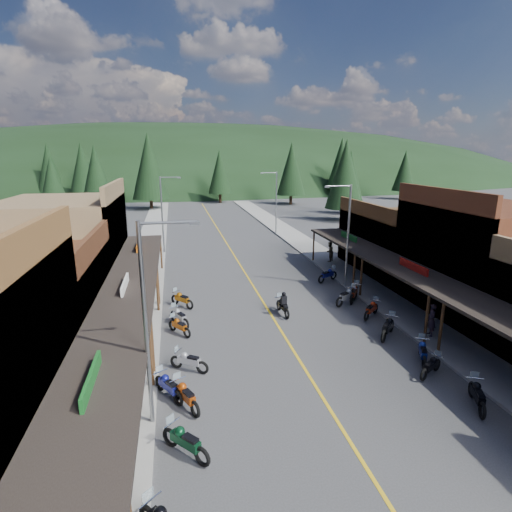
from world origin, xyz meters
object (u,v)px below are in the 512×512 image
streetlight_2 (347,231)px  bike_east_6 (423,351)px  pine_4 (291,169)px  bike_west_10 (182,299)px  bike_west_9 (179,316)px  pedestrian_east_a (432,320)px  shop_west_2 (25,305)px  bike_west_6 (168,385)px  bike_west_4 (185,440)px  bike_east_5 (431,366)px  bike_east_7 (388,327)px  bike_east_10 (354,292)px  pine_1 (83,169)px  bike_west_8 (179,325)px  pine_8 (53,186)px  pine_10 (96,175)px  rider_on_bike (283,305)px  shop_west_3 (68,246)px  shop_east_2 (484,259)px  pine_9 (350,177)px  streetlight_0 (149,317)px  pine_5 (341,163)px  pine_6 (405,171)px  streetlight_3 (275,200)px  bike_east_4 (478,394)px  pine_2 (149,166)px  bike_east_11 (328,274)px  bike_east_8 (371,309)px  shop_east_3 (401,243)px  pine_11 (345,174)px  pine_7 (49,168)px  bike_west_7 (189,360)px  bike_east_9 (347,296)px  bike_west_5 (185,394)px

streetlight_2 → bike_east_6: 12.45m
pine_4 → bike_west_10: pine_4 is taller
bike_west_9 → pedestrian_east_a: pedestrian_east_a is taller
shop_west_2 → bike_west_6: size_ratio=5.16×
bike_west_4 → bike_east_5: (11.52, 2.92, -0.10)m
bike_east_7 → pedestrian_east_a: (2.34, -0.57, 0.45)m
bike_east_7 → pedestrian_east_a: pedestrian_east_a is taller
pine_4 → bike_east_10: 56.63m
pine_1 → pine_4: size_ratio=1.00×
pine_4 → bike_west_8: (-23.91, -58.09, -6.68)m
bike_west_10 → bike_east_6: size_ratio=1.00×
pine_8 → pine_10: 10.80m
bike_west_10 → rider_on_bike: rider_on_bike is taller
shop_west_3 → bike_west_9: shop_west_3 is taller
bike_east_7 → pine_1: bearing=157.1°
pine_8 → bike_west_6: bearing=-70.7°
bike_west_4 → shop_east_2: bearing=-15.8°
shop_west_2 → pine_9: 57.58m
streetlight_0 → bike_east_7: bearing=22.0°
shop_west_3 → streetlight_0: 18.62m
pine_5 → pine_6: 14.50m
streetlight_3 → bike_west_9: size_ratio=3.73×
bike_east_4 → pedestrian_east_a: pedestrian_east_a is taller
bike_east_4 → bike_east_7: bike_east_7 is taller
pine_6 → pine_9: (-22.00, -19.00, -0.10)m
pine_2 → pine_8: bearing=-123.7°
bike_east_11 → bike_east_8: bearing=-29.0°
shop_east_2 → shop_east_3: size_ratio=1.00×
streetlight_2 → bike_east_6: bearing=-94.6°
shop_east_3 → pine_10: (-31.75, 38.70, 4.25)m
pine_5 → pine_9: pine_5 is taller
bike_east_4 → streetlight_2: bearing=111.6°
pine_1 → pine_6: (70.00, -6.00, -0.75)m
bike_west_10 → shop_east_3: bearing=-25.2°
pine_4 → pine_11: bearing=-84.8°
pine_7 → pine_10: size_ratio=1.08×
streetlight_0 → bike_west_7: 5.54m
bike_east_7 → bike_east_8: (0.45, 2.86, -0.06)m
pine_9 → bike_east_10: pine_9 is taller
pine_7 → pine_9: pine_7 is taller
streetlight_2 → bike_east_8: (-0.76, -6.02, -3.87)m
bike_east_10 → pine_5: bearing=103.6°
bike_west_4 → bike_east_9: (11.48, 12.37, 0.02)m
streetlight_2 → pine_1: bearing=116.5°
pine_9 → bike_east_7: pine_9 is taller
pine_6 → bike_east_6: size_ratio=5.21×
shop_east_2 → pine_10: pine_10 is taller
streetlight_0 → pine_6: bearing=52.9°
shop_east_3 → bike_east_10: (-7.36, -6.33, -1.89)m
pine_7 → bike_west_5: 85.58m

